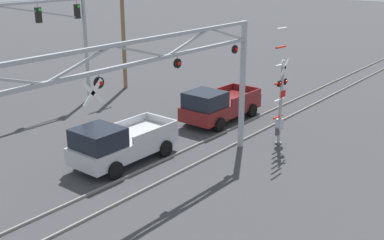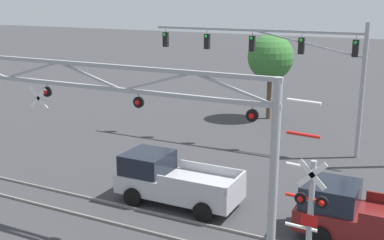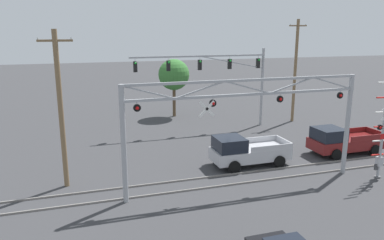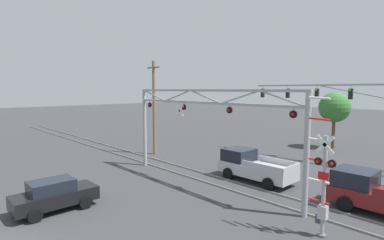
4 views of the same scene
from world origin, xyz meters
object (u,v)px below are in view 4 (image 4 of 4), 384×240
object	(u,v)px
pickup_truck_lead	(252,166)
pickup_truck_following	(381,195)
crossing_signal_mast	(323,186)
traffic_signal_span	(346,102)
sedan_waiting	(54,195)
background_tree_beyond_span	(335,107)
crossing_gantry	(205,121)
utility_pole_left	(154,107)

from	to	relation	value
pickup_truck_lead	pickup_truck_following	distance (m)	7.63
crossing_signal_mast	traffic_signal_span	distance (m)	14.72
sedan_waiting	background_tree_beyond_span	world-z (taller)	background_tree_beyond_span
crossing_signal_mast	traffic_signal_span	world-z (taller)	traffic_signal_span
sedan_waiting	crossing_gantry	bearing A→B (deg)	75.09
crossing_gantry	background_tree_beyond_span	world-z (taller)	crossing_gantry
pickup_truck_following	sedan_waiting	bearing A→B (deg)	-134.38
pickup_truck_following	sedan_waiting	distance (m)	16.35
crossing_gantry	sedan_waiting	xyz separation A→B (m)	(-2.28, -8.55, -3.34)
sedan_waiting	utility_pole_left	distance (m)	14.27
sedan_waiting	traffic_signal_span	bearing A→B (deg)	73.45
crossing_gantry	pickup_truck_lead	xyz separation A→B (m)	(1.53, 3.09, -3.19)
crossing_signal_mast	pickup_truck_following	world-z (taller)	crossing_signal_mast
pickup_truck_following	utility_pole_left	size ratio (longest dim) A/B	0.61
pickup_truck_following	pickup_truck_lead	bearing A→B (deg)	-179.69
traffic_signal_span	background_tree_beyond_span	size ratio (longest dim) A/B	2.08
crossing_signal_mast	pickup_truck_lead	size ratio (longest dim) A/B	1.14
crossing_signal_mast	utility_pole_left	bearing A→B (deg)	166.13
crossing_signal_mast	utility_pole_left	size ratio (longest dim) A/B	0.67
pickup_truck_following	background_tree_beyond_span	xyz separation A→B (m)	(-8.39, 15.25, 3.31)
pickup_truck_lead	sedan_waiting	world-z (taller)	pickup_truck_lead
traffic_signal_span	pickup_truck_following	world-z (taller)	traffic_signal_span
traffic_signal_span	pickup_truck_lead	bearing A→B (deg)	-104.60
pickup_truck_lead	pickup_truck_following	size ratio (longest dim) A/B	0.97
utility_pole_left	background_tree_beyond_span	xyz separation A→B (m)	(10.45, 15.31, -0.25)
crossing_gantry	pickup_truck_lead	bearing A→B (deg)	63.72
crossing_signal_mast	background_tree_beyond_span	bearing A→B (deg)	110.55
traffic_signal_span	crossing_signal_mast	bearing A→B (deg)	-73.13
crossing_gantry	pickup_truck_lead	world-z (taller)	crossing_gantry
sedan_waiting	background_tree_beyond_span	bearing A→B (deg)	83.55
pickup_truck_lead	sedan_waiting	distance (m)	12.25
traffic_signal_span	background_tree_beyond_span	distance (m)	6.77
utility_pole_left	sedan_waiting	bearing A→B (deg)	-57.49
crossing_signal_mast	background_tree_beyond_span	size ratio (longest dim) A/B	1.00
crossing_gantry	background_tree_beyond_span	size ratio (longest dim) A/B	2.35
pickup_truck_lead	utility_pole_left	distance (m)	11.76
crossing_gantry	traffic_signal_span	distance (m)	13.12
pickup_truck_lead	sedan_waiting	xyz separation A→B (m)	(-3.80, -11.64, -0.15)
pickup_truck_lead	pickup_truck_following	world-z (taller)	same
traffic_signal_span	background_tree_beyond_span	world-z (taller)	traffic_signal_span
crossing_signal_mast	traffic_signal_span	size ratio (longest dim) A/B	0.48
crossing_signal_mast	pickup_truck_following	bearing A→B (deg)	77.37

